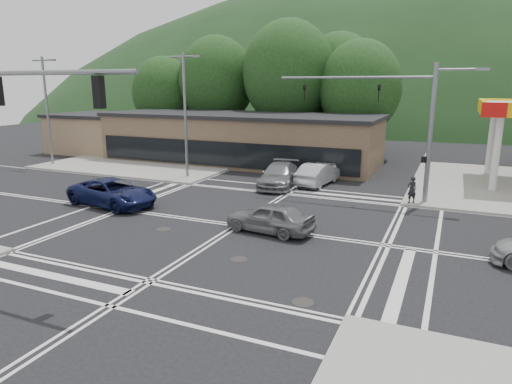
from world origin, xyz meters
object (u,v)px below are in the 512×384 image
at_px(car_queue_b, 334,163).
at_px(pedestrian, 412,190).
at_px(car_queue_a, 318,174).
at_px(car_northbound, 279,175).
at_px(car_blue_west, 113,192).
at_px(car_grey_center, 270,217).

height_order(car_queue_b, pedestrian, pedestrian).
distance_m(car_queue_a, car_northbound, 2.77).
relative_size(car_blue_west, car_queue_a, 1.21).
relative_size(car_blue_west, pedestrian, 3.58).
bearing_deg(car_blue_west, car_northbound, -30.36).
distance_m(car_grey_center, car_queue_a, 11.04).
xyz_separation_m(car_blue_west, car_queue_b, (9.24, 14.55, 0.08)).
height_order(car_queue_b, car_northbound, car_queue_b).
bearing_deg(pedestrian, car_queue_a, -61.62).
height_order(car_queue_a, pedestrian, pedestrian).
bearing_deg(car_northbound, pedestrian, -19.23).
distance_m(car_blue_west, car_northbound, 11.03).
bearing_deg(car_grey_center, car_northbound, -154.51).
relative_size(car_blue_west, car_northbound, 1.03).
relative_size(car_queue_a, car_queue_b, 0.93).
bearing_deg(car_blue_west, pedestrian, -57.38).
height_order(car_northbound, pedestrian, pedestrian).
relative_size(car_northbound, pedestrian, 3.46).
relative_size(car_queue_a, car_northbound, 0.86).
xyz_separation_m(car_northbound, pedestrian, (8.77, -1.62, 0.15)).
bearing_deg(pedestrian, car_grey_center, 18.76).
distance_m(car_grey_center, car_northbound, 9.92).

